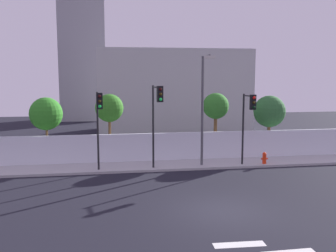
{
  "coord_description": "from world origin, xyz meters",
  "views": [
    {
      "loc": [
        -4.75,
        -15.21,
        5.77
      ],
      "look_at": [
        -1.27,
        6.5,
        2.81
      ],
      "focal_mm": 41.3,
      "sensor_mm": 36.0,
      "label": 1
    }
  ],
  "objects_px": {
    "street_lamp_curbside": "(203,101)",
    "roadside_tree_rightmost": "(269,112)",
    "traffic_light_center": "(157,109)",
    "fire_hydrant": "(264,158)",
    "traffic_light_right": "(99,114)",
    "roadside_tree_midright": "(216,107)",
    "traffic_light_left": "(248,114)",
    "roadside_tree_midleft": "(109,108)",
    "roadside_tree_leftmost": "(46,114)"
  },
  "relations": [
    {
      "from": "street_lamp_curbside",
      "to": "roadside_tree_rightmost",
      "type": "bearing_deg",
      "value": 31.48
    },
    {
      "from": "traffic_light_center",
      "to": "fire_hydrant",
      "type": "distance_m",
      "value": 7.68
    },
    {
      "from": "traffic_light_right",
      "to": "street_lamp_curbside",
      "type": "height_order",
      "value": "street_lamp_curbside"
    },
    {
      "from": "fire_hydrant",
      "to": "roadside_tree_midright",
      "type": "distance_m",
      "value": 5.11
    },
    {
      "from": "traffic_light_left",
      "to": "fire_hydrant",
      "type": "height_order",
      "value": "traffic_light_left"
    },
    {
      "from": "traffic_light_left",
      "to": "roadside_tree_midleft",
      "type": "bearing_deg",
      "value": 154.36
    },
    {
      "from": "street_lamp_curbside",
      "to": "roadside_tree_midright",
      "type": "xyz_separation_m",
      "value": [
        1.8,
        3.56,
        -0.67
      ]
    },
    {
      "from": "traffic_light_left",
      "to": "traffic_light_right",
      "type": "bearing_deg",
      "value": -179.52
    },
    {
      "from": "fire_hydrant",
      "to": "roadside_tree_leftmost",
      "type": "distance_m",
      "value": 14.43
    },
    {
      "from": "traffic_light_right",
      "to": "roadside_tree_leftmost",
      "type": "bearing_deg",
      "value": 130.69
    },
    {
      "from": "traffic_light_center",
      "to": "roadside_tree_midright",
      "type": "relative_size",
      "value": 1.11
    },
    {
      "from": "street_lamp_curbside",
      "to": "roadside_tree_midleft",
      "type": "bearing_deg",
      "value": 147.54
    },
    {
      "from": "roadside_tree_midleft",
      "to": "roadside_tree_midright",
      "type": "distance_m",
      "value": 7.4
    },
    {
      "from": "traffic_light_center",
      "to": "roadside_tree_rightmost",
      "type": "xyz_separation_m",
      "value": [
        8.73,
        4.13,
        -0.68
      ]
    },
    {
      "from": "traffic_light_center",
      "to": "roadside_tree_midright",
      "type": "bearing_deg",
      "value": 41.17
    },
    {
      "from": "street_lamp_curbside",
      "to": "fire_hydrant",
      "type": "height_order",
      "value": "street_lamp_curbside"
    },
    {
      "from": "roadside_tree_leftmost",
      "to": "roadside_tree_midright",
      "type": "relative_size",
      "value": 0.96
    },
    {
      "from": "traffic_light_right",
      "to": "roadside_tree_rightmost",
      "type": "bearing_deg",
      "value": 18.63
    },
    {
      "from": "traffic_light_right",
      "to": "roadside_tree_leftmost",
      "type": "relative_size",
      "value": 1.08
    },
    {
      "from": "traffic_light_right",
      "to": "roadside_tree_midright",
      "type": "distance_m",
      "value": 9.0
    },
    {
      "from": "fire_hydrant",
      "to": "roadside_tree_rightmost",
      "type": "bearing_deg",
      "value": 63.09
    },
    {
      "from": "roadside_tree_midleft",
      "to": "traffic_light_left",
      "type": "bearing_deg",
      "value": -25.64
    },
    {
      "from": "fire_hydrant",
      "to": "roadside_tree_leftmost",
      "type": "height_order",
      "value": "roadside_tree_leftmost"
    },
    {
      "from": "traffic_light_right",
      "to": "fire_hydrant",
      "type": "distance_m",
      "value": 10.68
    },
    {
      "from": "traffic_light_right",
      "to": "traffic_light_left",
      "type": "bearing_deg",
      "value": 0.48
    },
    {
      "from": "street_lamp_curbside",
      "to": "roadside_tree_midright",
      "type": "height_order",
      "value": "street_lamp_curbside"
    },
    {
      "from": "traffic_light_center",
      "to": "street_lamp_curbside",
      "type": "height_order",
      "value": "street_lamp_curbside"
    },
    {
      "from": "roadside_tree_midleft",
      "to": "roadside_tree_rightmost",
      "type": "height_order",
      "value": "roadside_tree_midleft"
    },
    {
      "from": "traffic_light_right",
      "to": "roadside_tree_leftmost",
      "type": "xyz_separation_m",
      "value": [
        -3.49,
        4.06,
        -0.33
      ]
    },
    {
      "from": "traffic_light_center",
      "to": "fire_hydrant",
      "type": "relative_size",
      "value": 6.73
    },
    {
      "from": "traffic_light_left",
      "to": "roadside_tree_rightmost",
      "type": "height_order",
      "value": "traffic_light_left"
    },
    {
      "from": "roadside_tree_rightmost",
      "to": "traffic_light_right",
      "type": "bearing_deg",
      "value": -161.37
    },
    {
      "from": "roadside_tree_leftmost",
      "to": "traffic_light_right",
      "type": "bearing_deg",
      "value": -49.31
    },
    {
      "from": "traffic_light_right",
      "to": "roadside_tree_midright",
      "type": "height_order",
      "value": "traffic_light_right"
    },
    {
      "from": "street_lamp_curbside",
      "to": "roadside_tree_leftmost",
      "type": "relative_size",
      "value": 1.57
    },
    {
      "from": "roadside_tree_midleft",
      "to": "traffic_light_center",
      "type": "bearing_deg",
      "value": -57.08
    },
    {
      "from": "fire_hydrant",
      "to": "traffic_light_left",
      "type": "bearing_deg",
      "value": -160.93
    },
    {
      "from": "fire_hydrant",
      "to": "roadside_tree_midleft",
      "type": "distance_m",
      "value": 10.65
    },
    {
      "from": "street_lamp_curbside",
      "to": "roadside_tree_midleft",
      "type": "height_order",
      "value": "street_lamp_curbside"
    },
    {
      "from": "roadside_tree_rightmost",
      "to": "roadside_tree_leftmost",
      "type": "bearing_deg",
      "value": -180.0
    },
    {
      "from": "traffic_light_left",
      "to": "traffic_light_center",
      "type": "distance_m",
      "value": 5.64
    },
    {
      "from": "roadside_tree_leftmost",
      "to": "traffic_light_center",
      "type": "bearing_deg",
      "value": -31.28
    },
    {
      "from": "traffic_light_center",
      "to": "roadside_tree_leftmost",
      "type": "relative_size",
      "value": 1.16
    },
    {
      "from": "traffic_light_center",
      "to": "traffic_light_right",
      "type": "xyz_separation_m",
      "value": [
        -3.31,
        0.07,
        -0.26
      ]
    },
    {
      "from": "roadside_tree_midright",
      "to": "fire_hydrant",
      "type": "bearing_deg",
      "value": -57.91
    },
    {
      "from": "traffic_light_center",
      "to": "roadside_tree_rightmost",
      "type": "height_order",
      "value": "traffic_light_center"
    },
    {
      "from": "roadside_tree_midright",
      "to": "roadside_tree_rightmost",
      "type": "height_order",
      "value": "roadside_tree_midright"
    },
    {
      "from": "roadside_tree_rightmost",
      "to": "fire_hydrant",
      "type": "bearing_deg",
      "value": -116.91
    },
    {
      "from": "fire_hydrant",
      "to": "roadside_tree_leftmost",
      "type": "xyz_separation_m",
      "value": [
        -13.74,
        3.53,
        2.64
      ]
    },
    {
      "from": "fire_hydrant",
      "to": "roadside_tree_leftmost",
      "type": "relative_size",
      "value": 0.17
    }
  ]
}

